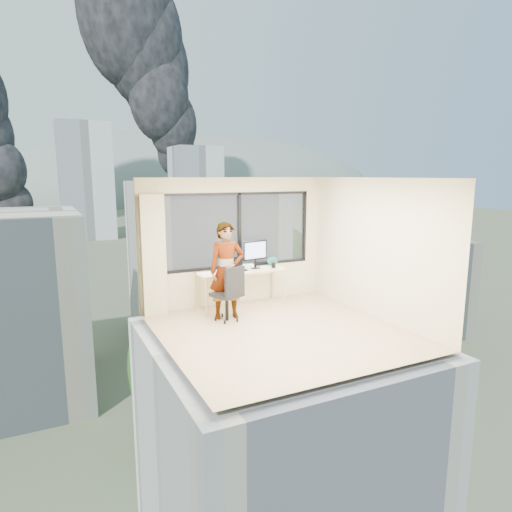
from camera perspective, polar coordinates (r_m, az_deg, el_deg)
floor at (r=7.78m, az=3.28°, el=-9.56°), size 4.00×4.00×0.01m
ceiling at (r=7.32m, az=3.49°, el=9.96°), size 4.00×4.00×0.01m
wall_front at (r=5.82m, az=13.09°, el=-3.32°), size 4.00×0.01×2.60m
wall_left at (r=6.70m, az=-11.70°, el=-1.46°), size 0.01×4.00×2.60m
wall_right at (r=8.59m, az=15.10°, el=0.96°), size 0.01×4.00×2.60m
window_wall at (r=9.20m, az=-2.46°, el=3.33°), size 3.30×0.16×1.55m
curtain at (r=8.59m, az=-12.99°, el=0.04°), size 0.45×0.14×2.30m
desk at (r=9.09m, az=-1.83°, el=-4.14°), size 1.80×0.60×0.75m
chair at (r=8.18m, az=-3.77°, el=-4.72°), size 0.69×0.69×1.05m
person at (r=8.26m, az=-3.76°, el=-1.88°), size 0.72×0.54×1.80m
monitor at (r=9.16m, az=-0.14°, el=0.24°), size 0.59×0.22×0.58m
game_console at (r=9.25m, az=-1.24°, el=-1.26°), size 0.38×0.35×0.07m
laptop at (r=8.95m, az=-2.47°, el=-1.13°), size 0.37×0.39×0.24m
cellphone at (r=8.81m, az=-2.45°, el=-2.06°), size 0.12×0.07×0.01m
pen_cup at (r=9.23m, az=2.26°, el=-1.18°), size 0.10×0.10×0.11m
handbag at (r=9.46m, az=2.14°, el=-0.67°), size 0.25×0.15×0.18m
exterior_ground at (r=127.51m, az=-24.17°, el=1.93°), size 400.00×400.00×0.04m
near_bldg_b at (r=47.82m, az=-6.53°, el=-0.14°), size 14.00×13.00×16.00m
near_bldg_c at (r=49.45m, az=17.85°, el=-3.79°), size 12.00×10.00×10.00m
far_tower_b at (r=126.91m, az=-21.03°, el=8.92°), size 13.00×13.00×30.00m
far_tower_c at (r=154.27m, az=-7.73°, el=8.90°), size 15.00×15.00×26.00m
hill_b at (r=342.82m, az=-8.46°, el=7.45°), size 300.00×220.00×96.00m
tree_b at (r=28.27m, az=-8.13°, el=-15.21°), size 7.60×7.60×9.00m
tree_c at (r=54.23m, az=2.82°, el=-2.07°), size 8.40×8.40×10.00m
smoke_plume_a at (r=160.67m, az=-29.96°, el=22.12°), size 40.00×24.00×90.00m
smoke_plume_b at (r=187.44m, az=-7.94°, el=17.72°), size 30.00×18.00×70.00m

